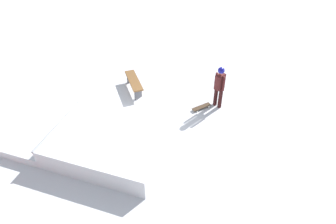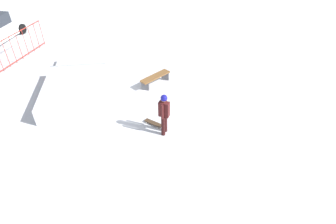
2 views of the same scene
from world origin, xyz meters
name	(u,v)px [view 1 (image 1 of 2)]	position (x,y,z in m)	size (l,w,h in m)	color
ground_plane	(134,137)	(0.00, 0.00, 0.00)	(60.00, 60.00, 0.00)	silver
skate_ramp	(95,143)	(0.58, 1.23, 0.32)	(5.94, 4.17, 0.74)	silver
skater	(220,84)	(-1.41, -3.27, 1.01)	(0.44, 0.41, 1.73)	black
skateboard	(201,107)	(-1.01, -2.76, 0.08)	(0.49, 0.82, 0.09)	#3F2D1E
park_bench	(134,82)	(1.92, -2.16, 0.36)	(1.55, 1.23, 0.48)	brown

